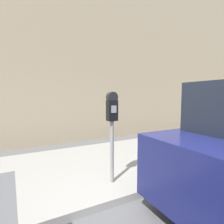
# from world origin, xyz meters

# --- Properties ---
(sidewalk) EXTENTS (24.00, 2.80, 0.12)m
(sidewalk) POSITION_xyz_m (0.00, 2.20, 0.06)
(sidewalk) COLOR #9E9B96
(sidewalk) RESTS_ON ground_plane
(building_facade) EXTENTS (24.00, 0.30, 6.80)m
(building_facade) POSITION_xyz_m (0.00, 4.69, 3.40)
(building_facade) COLOR tan
(building_facade) RESTS_ON ground_plane
(parking_meter) EXTENTS (0.18, 0.13, 1.53)m
(parking_meter) POSITION_xyz_m (-0.28, 1.27, 1.18)
(parking_meter) COLOR gray
(parking_meter) RESTS_ON sidewalk
(fire_hydrant) EXTENTS (0.23, 0.23, 0.87)m
(fire_hydrant) POSITION_xyz_m (2.73, 1.26, 0.55)
(fire_hydrant) COLOR gold
(fire_hydrant) RESTS_ON sidewalk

